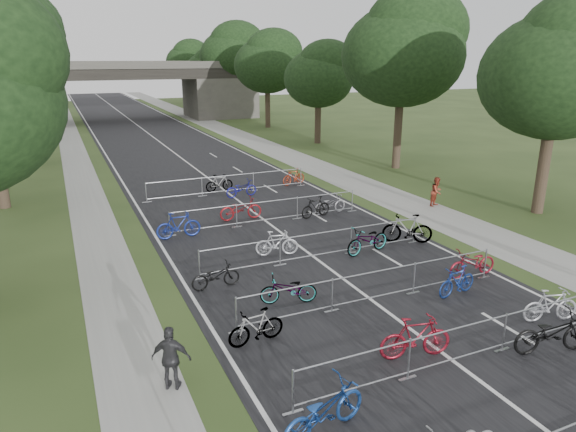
# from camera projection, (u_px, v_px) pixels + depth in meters

# --- Properties ---
(road) EXTENTS (11.00, 140.00, 0.01)m
(road) POSITION_uv_depth(u_px,v_px,m) (153.00, 137.00, 50.34)
(road) COLOR black
(road) RESTS_ON ground
(sidewalk_right) EXTENTS (3.00, 140.00, 0.01)m
(sidewalk_right) POSITION_uv_depth(u_px,v_px,m) (231.00, 132.00, 53.48)
(sidewalk_right) COLOR gray
(sidewalk_right) RESTS_ON ground
(sidewalk_left) EXTENTS (2.00, 140.00, 0.01)m
(sidewalk_left) POSITION_uv_depth(u_px,v_px,m) (71.00, 142.00, 47.40)
(sidewalk_left) COLOR gray
(sidewalk_left) RESTS_ON ground
(lane_markings) EXTENTS (0.12, 140.00, 0.00)m
(lane_markings) POSITION_uv_depth(u_px,v_px,m) (153.00, 137.00, 50.34)
(lane_markings) COLOR silver
(lane_markings) RESTS_ON ground
(overpass_bridge) EXTENTS (31.00, 8.00, 7.05)m
(overpass_bridge) POSITION_uv_depth(u_px,v_px,m) (128.00, 91.00, 62.36)
(overpass_bridge) COLOR #494741
(overpass_bridge) RESTS_ON ground
(tree_right_0) EXTENTS (7.17, 7.17, 10.93)m
(tree_right_0) POSITION_uv_depth(u_px,v_px,m) (561.00, 70.00, 23.75)
(tree_right_0) COLOR #33261C
(tree_right_0) RESTS_ON ground
(tree_right_1) EXTENTS (8.18, 8.18, 12.47)m
(tree_right_1) POSITION_uv_depth(u_px,v_px,m) (405.00, 51.00, 33.92)
(tree_right_1) COLOR #33261C
(tree_right_1) RESTS_ON ground
(tree_left_2) EXTENTS (8.40, 8.40, 12.81)m
(tree_left_2) POSITION_uv_depth(u_px,v_px,m) (0.00, 47.00, 34.70)
(tree_left_2) COLOR #33261C
(tree_left_2) RESTS_ON ground
(tree_right_2) EXTENTS (6.16, 6.16, 9.39)m
(tree_right_2) POSITION_uv_depth(u_px,v_px,m) (320.00, 76.00, 44.95)
(tree_right_2) COLOR #33261C
(tree_right_2) RESTS_ON ground
(tree_left_3) EXTENTS (6.72, 6.72, 10.25)m
(tree_left_3) POSITION_uv_depth(u_px,v_px,m) (14.00, 69.00, 45.63)
(tree_left_3) COLOR #33261C
(tree_left_3) RESTS_ON ground
(tree_right_3) EXTENTS (7.17, 7.17, 10.93)m
(tree_right_3) POSITION_uv_depth(u_px,v_px,m) (268.00, 63.00, 55.11)
(tree_right_3) COLOR #33261C
(tree_right_3) RESTS_ON ground
(tree_left_4) EXTENTS (7.56, 7.56, 11.53)m
(tree_left_4) POSITION_uv_depth(u_px,v_px,m) (19.00, 59.00, 55.84)
(tree_left_4) COLOR #33261C
(tree_left_4) RESTS_ON ground
(tree_right_4) EXTENTS (8.18, 8.18, 12.47)m
(tree_right_4) POSITION_uv_depth(u_px,v_px,m) (233.00, 54.00, 65.27)
(tree_right_4) COLOR #33261C
(tree_right_4) RESTS_ON ground
(tree_left_5) EXTENTS (8.40, 8.40, 12.81)m
(tree_left_5) POSITION_uv_depth(u_px,v_px,m) (22.00, 52.00, 66.05)
(tree_left_5) COLOR #33261C
(tree_left_5) RESTS_ON ground
(tree_right_5) EXTENTS (6.16, 6.16, 9.39)m
(tree_right_5) POSITION_uv_depth(u_px,v_px,m) (208.00, 68.00, 76.30)
(tree_right_5) COLOR #33261C
(tree_right_5) RESTS_ON ground
(tree_left_6) EXTENTS (6.72, 6.72, 10.25)m
(tree_left_6) POSITION_uv_depth(u_px,v_px,m) (27.00, 64.00, 76.98)
(tree_left_6) COLOR #33261C
(tree_left_6) RESTS_ON ground
(tree_right_6) EXTENTS (7.17, 7.17, 10.93)m
(tree_right_6) POSITION_uv_depth(u_px,v_px,m) (188.00, 61.00, 86.46)
(tree_right_6) COLOR #33261C
(tree_right_6) RESTS_ON ground
(barrier_row_2) EXTENTS (9.70, 0.08, 1.10)m
(barrier_row_2) POSITION_uv_depth(u_px,v_px,m) (459.00, 345.00, 12.90)
(barrier_row_2) COLOR #929499
(barrier_row_2) RESTS_ON ground
(barrier_row_3) EXTENTS (9.70, 0.08, 1.10)m
(barrier_row_3) POSITION_uv_depth(u_px,v_px,m) (375.00, 286.00, 16.21)
(barrier_row_3) COLOR #929499
(barrier_row_3) RESTS_ON ground
(barrier_row_4) EXTENTS (9.70, 0.08, 1.10)m
(barrier_row_4) POSITION_uv_depth(u_px,v_px,m) (317.00, 246.00, 19.70)
(barrier_row_4) COLOR #929499
(barrier_row_4) RESTS_ON ground
(barrier_row_5) EXTENTS (9.70, 0.08, 1.10)m
(barrier_row_5) POSITION_uv_depth(u_px,v_px,m) (268.00, 212.00, 24.05)
(barrier_row_5) COLOR #929499
(barrier_row_5) RESTS_ON ground
(barrier_row_6) EXTENTS (9.70, 0.08, 1.10)m
(barrier_row_6) POSITION_uv_depth(u_px,v_px,m) (228.00, 184.00, 29.28)
(barrier_row_6) COLOR #929499
(barrier_row_6) RESTS_ON ground
(bike_8) EXTENTS (2.28, 1.25, 1.13)m
(bike_8) POSITION_uv_depth(u_px,v_px,m) (324.00, 411.00, 10.47)
(bike_8) COLOR navy
(bike_8) RESTS_ON ground
(bike_9) EXTENTS (2.02, 0.96, 1.17)m
(bike_9) POSITION_uv_depth(u_px,v_px,m) (415.00, 338.00, 13.16)
(bike_9) COLOR maroon
(bike_9) RESTS_ON ground
(bike_10) EXTENTS (2.27, 1.25, 1.13)m
(bike_10) POSITION_uv_depth(u_px,v_px,m) (552.00, 333.00, 13.43)
(bike_10) COLOR black
(bike_10) RESTS_ON ground
(bike_11) EXTENTS (1.78, 0.94, 1.03)m
(bike_11) POSITION_uv_depth(u_px,v_px,m) (551.00, 306.00, 15.02)
(bike_11) COLOR #B3B4BB
(bike_11) RESTS_ON ground
(bike_12) EXTENTS (1.68, 0.62, 0.99)m
(bike_12) POSITION_uv_depth(u_px,v_px,m) (256.00, 327.00, 13.87)
(bike_12) COLOR #929499
(bike_12) RESTS_ON ground
(bike_13) EXTENTS (1.91, 1.14, 0.95)m
(bike_13) POSITION_uv_depth(u_px,v_px,m) (289.00, 290.00, 16.14)
(bike_13) COLOR #929499
(bike_13) RESTS_ON ground
(bike_14) EXTENTS (1.71, 0.70, 1.00)m
(bike_14) POSITION_uv_depth(u_px,v_px,m) (457.00, 281.00, 16.69)
(bike_14) COLOR navy
(bike_14) RESTS_ON ground
(bike_15) EXTENTS (1.97, 0.74, 1.02)m
(bike_15) POSITION_uv_depth(u_px,v_px,m) (473.00, 263.00, 18.11)
(bike_15) COLOR maroon
(bike_15) RESTS_ON ground
(bike_16) EXTENTS (1.68, 0.61, 0.88)m
(bike_16) POSITION_uv_depth(u_px,v_px,m) (216.00, 276.00, 17.22)
(bike_16) COLOR black
(bike_16) RESTS_ON ground
(bike_17) EXTENTS (1.76, 0.91, 1.02)m
(bike_17) POSITION_uv_depth(u_px,v_px,m) (277.00, 243.00, 20.06)
(bike_17) COLOR #BBBCC4
(bike_17) RESTS_ON ground
(bike_18) EXTENTS (2.20, 1.12, 1.10)m
(bike_18) POSITION_uv_depth(u_px,v_px,m) (368.00, 240.00, 20.28)
(bike_18) COLOR #929499
(bike_18) RESTS_ON ground
(bike_19) EXTENTS (2.09, 1.56, 1.25)m
(bike_19) POSITION_uv_depth(u_px,v_px,m) (407.00, 229.00, 21.42)
(bike_19) COLOR #929499
(bike_19) RESTS_ON ground
(bike_20) EXTENTS (1.92, 0.54, 1.15)m
(bike_20) POSITION_uv_depth(u_px,v_px,m) (178.00, 225.00, 21.99)
(bike_20) COLOR navy
(bike_20) RESTS_ON ground
(bike_21) EXTENTS (2.09, 0.82, 1.08)m
(bike_21) POSITION_uv_depth(u_px,v_px,m) (241.00, 209.00, 24.52)
(bike_21) COLOR maroon
(bike_21) RESTS_ON ground
(bike_22) EXTENTS (1.76, 0.80, 1.02)m
(bike_22) POSITION_uv_depth(u_px,v_px,m) (316.00, 207.00, 24.88)
(bike_22) COLOR black
(bike_22) RESTS_ON ground
(bike_23) EXTENTS (1.88, 0.83, 0.96)m
(bike_23) POSITION_uv_depth(u_px,v_px,m) (330.00, 204.00, 25.52)
(bike_23) COLOR #96959C
(bike_23) RESTS_ON ground
(bike_25) EXTENTS (1.70, 0.60, 1.00)m
(bike_25) POSITION_uv_depth(u_px,v_px,m) (219.00, 183.00, 29.73)
(bike_25) COLOR #929499
(bike_25) RESTS_ON ground
(bike_26) EXTENTS (1.89, 0.84, 0.96)m
(bike_26) POSITION_uv_depth(u_px,v_px,m) (241.00, 189.00, 28.57)
(bike_26) COLOR navy
(bike_26) RESTS_ON ground
(bike_27) EXTENTS (1.72, 0.84, 1.00)m
(bike_27) POSITION_uv_depth(u_px,v_px,m) (294.00, 177.00, 31.30)
(bike_27) COLOR maroon
(bike_27) RESTS_ON ground
(pedestrian_b) EXTENTS (0.91, 0.82, 1.53)m
(pedestrian_b) POSITION_uv_depth(u_px,v_px,m) (437.00, 192.00, 26.74)
(pedestrian_b) COLOR maroon
(pedestrian_b) RESTS_ON ground
(pedestrian_c) EXTENTS (1.01, 0.79, 1.59)m
(pedestrian_c) POSITION_uv_depth(u_px,v_px,m) (171.00, 359.00, 11.88)
(pedestrian_c) COLOR #2A2A2C
(pedestrian_c) RESTS_ON ground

